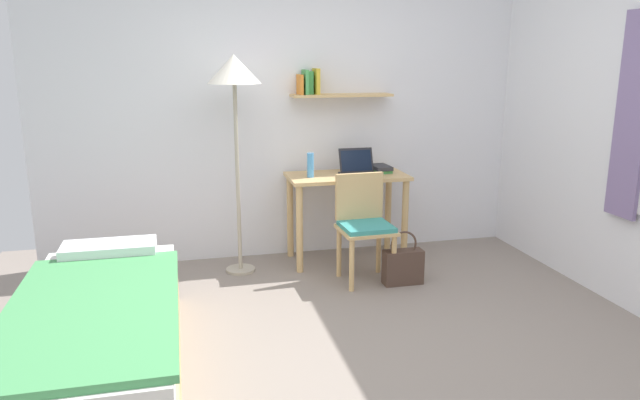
{
  "coord_description": "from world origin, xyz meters",
  "views": [
    {
      "loc": [
        -1.01,
        -3.06,
        1.74
      ],
      "look_at": [
        -0.15,
        0.51,
        0.85
      ],
      "focal_mm": 33.24,
      "sensor_mm": 36.0,
      "label": 1
    }
  ],
  "objects_px": {
    "book_stack": "(381,168)",
    "handbag": "(403,266)",
    "desk_chair": "(364,222)",
    "laptop": "(357,168)",
    "water_bottle": "(310,165)",
    "desk": "(347,192)",
    "bed": "(99,337)",
    "standing_lamp": "(234,81)"
  },
  "relations": [
    {
      "from": "desk",
      "to": "book_stack",
      "type": "relative_size",
      "value": 4.18
    },
    {
      "from": "desk_chair",
      "to": "water_bottle",
      "type": "bearing_deg",
      "value": 126.89
    },
    {
      "from": "bed",
      "to": "book_stack",
      "type": "distance_m",
      "value": 2.77
    },
    {
      "from": "desk",
      "to": "laptop",
      "type": "relative_size",
      "value": 3.35
    },
    {
      "from": "standing_lamp",
      "to": "handbag",
      "type": "xyz_separation_m",
      "value": [
        1.21,
        -0.58,
        -1.41
      ]
    },
    {
      "from": "desk",
      "to": "handbag",
      "type": "height_order",
      "value": "desk"
    },
    {
      "from": "desk_chair",
      "to": "standing_lamp",
      "type": "relative_size",
      "value": 0.48
    },
    {
      "from": "desk_chair",
      "to": "laptop",
      "type": "height_order",
      "value": "laptop"
    },
    {
      "from": "water_bottle",
      "to": "book_stack",
      "type": "height_order",
      "value": "water_bottle"
    },
    {
      "from": "desk_chair",
      "to": "handbag",
      "type": "height_order",
      "value": "desk_chair"
    },
    {
      "from": "bed",
      "to": "book_stack",
      "type": "relative_size",
      "value": 8.23
    },
    {
      "from": "desk",
      "to": "water_bottle",
      "type": "xyz_separation_m",
      "value": [
        -0.33,
        -0.04,
        0.26
      ]
    },
    {
      "from": "standing_lamp",
      "to": "bed",
      "type": "bearing_deg",
      "value": -122.02
    },
    {
      "from": "standing_lamp",
      "to": "water_bottle",
      "type": "bearing_deg",
      "value": 3.42
    },
    {
      "from": "laptop",
      "to": "water_bottle",
      "type": "xyz_separation_m",
      "value": [
        -0.42,
        -0.03,
        0.05
      ]
    },
    {
      "from": "book_stack",
      "to": "handbag",
      "type": "xyz_separation_m",
      "value": [
        -0.04,
        -0.69,
        -0.65
      ]
    },
    {
      "from": "standing_lamp",
      "to": "book_stack",
      "type": "bearing_deg",
      "value": 5.08
    },
    {
      "from": "bed",
      "to": "book_stack",
      "type": "bearing_deg",
      "value": 36.27
    },
    {
      "from": "handbag",
      "to": "desk",
      "type": "bearing_deg",
      "value": 112.78
    },
    {
      "from": "book_stack",
      "to": "water_bottle",
      "type": "bearing_deg",
      "value": -173.35
    },
    {
      "from": "desk",
      "to": "bed",
      "type": "bearing_deg",
      "value": -140.01
    },
    {
      "from": "standing_lamp",
      "to": "book_stack",
      "type": "height_order",
      "value": "standing_lamp"
    },
    {
      "from": "standing_lamp",
      "to": "water_bottle",
      "type": "relative_size",
      "value": 8.6
    },
    {
      "from": "bed",
      "to": "standing_lamp",
      "type": "bearing_deg",
      "value": 57.98
    },
    {
      "from": "handbag",
      "to": "water_bottle",
      "type": "bearing_deg",
      "value": 134.34
    },
    {
      "from": "laptop",
      "to": "handbag",
      "type": "height_order",
      "value": "laptop"
    },
    {
      "from": "bed",
      "to": "desk",
      "type": "bearing_deg",
      "value": 39.99
    },
    {
      "from": "laptop",
      "to": "water_bottle",
      "type": "distance_m",
      "value": 0.42
    },
    {
      "from": "water_bottle",
      "to": "handbag",
      "type": "distance_m",
      "value": 1.12
    },
    {
      "from": "desk",
      "to": "book_stack",
      "type": "bearing_deg",
      "value": 6.58
    },
    {
      "from": "standing_lamp",
      "to": "laptop",
      "type": "height_order",
      "value": "standing_lamp"
    },
    {
      "from": "desk_chair",
      "to": "laptop",
      "type": "xyz_separation_m",
      "value": [
        0.09,
        0.48,
        0.35
      ]
    },
    {
      "from": "book_stack",
      "to": "handbag",
      "type": "bearing_deg",
      "value": -93.46
    },
    {
      "from": "desk_chair",
      "to": "handbag",
      "type": "bearing_deg",
      "value": -32.79
    },
    {
      "from": "bed",
      "to": "laptop",
      "type": "bearing_deg",
      "value": 38.56
    },
    {
      "from": "standing_lamp",
      "to": "desk",
      "type": "bearing_deg",
      "value": 4.57
    },
    {
      "from": "desk",
      "to": "standing_lamp",
      "type": "bearing_deg",
      "value": -175.43
    },
    {
      "from": "standing_lamp",
      "to": "laptop",
      "type": "relative_size",
      "value": 5.82
    },
    {
      "from": "desk",
      "to": "standing_lamp",
      "type": "relative_size",
      "value": 0.58
    },
    {
      "from": "water_bottle",
      "to": "bed",
      "type": "bearing_deg",
      "value": -135.24
    },
    {
      "from": "bed",
      "to": "desk",
      "type": "distance_m",
      "value": 2.47
    },
    {
      "from": "desk_chair",
      "to": "water_bottle",
      "type": "xyz_separation_m",
      "value": [
        -0.33,
        0.44,
        0.39
      ]
    }
  ]
}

